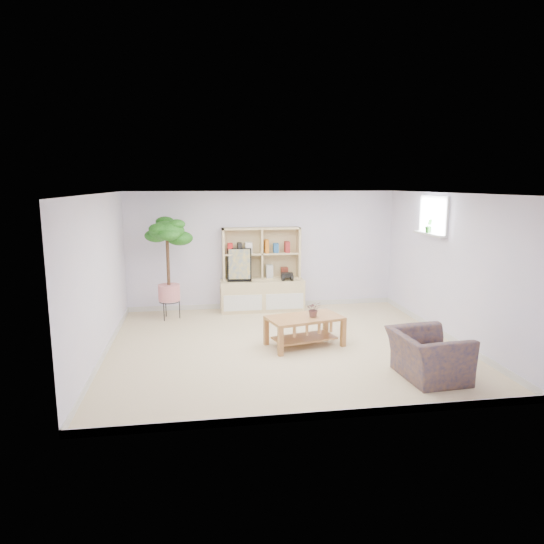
{
  "coord_description": "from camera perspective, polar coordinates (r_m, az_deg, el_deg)",
  "views": [
    {
      "loc": [
        -1.32,
        -7.28,
        2.54
      ],
      "look_at": [
        -0.14,
        0.36,
        1.13
      ],
      "focal_mm": 32.0,
      "sensor_mm": 36.0,
      "label": 1
    }
  ],
  "objects": [
    {
      "name": "floor",
      "position": [
        7.82,
        1.43,
        -8.64
      ],
      "size": [
        5.5,
        5.0,
        0.01
      ],
      "primitive_type": "cube",
      "color": "beige",
      "rests_on": "ground"
    },
    {
      "name": "toy_truck",
      "position": [
        9.74,
        1.8,
        -0.47
      ],
      "size": [
        0.34,
        0.25,
        0.17
      ],
      "primitive_type": null,
      "rotation": [
        0.0,
        0.0,
        -0.07
      ],
      "color": "black",
      "rests_on": "storage_unit"
    },
    {
      "name": "storage_unit",
      "position": [
        9.75,
        -1.18,
        0.28
      ],
      "size": [
        1.68,
        0.57,
        1.68
      ],
      "primitive_type": null,
      "color": "beige",
      "rests_on": "floor"
    },
    {
      "name": "coffee_table",
      "position": [
        7.76,
        3.84,
        -6.96
      ],
      "size": [
        1.28,
        0.9,
        0.47
      ],
      "primitive_type": null,
      "rotation": [
        0.0,
        0.0,
        0.25
      ],
      "color": "#A06E2C",
      "rests_on": "floor"
    },
    {
      "name": "walls",
      "position": [
        7.52,
        1.47,
        0.05
      ],
      "size": [
        5.51,
        5.01,
        2.4
      ],
      "color": "white",
      "rests_on": "floor"
    },
    {
      "name": "ceiling",
      "position": [
        7.4,
        1.52,
        9.23
      ],
      "size": [
        5.5,
        5.0,
        0.01
      ],
      "primitive_type": "cube",
      "color": "white",
      "rests_on": "walls"
    },
    {
      "name": "floor_tree",
      "position": [
        9.3,
        -12.11,
        0.38
      ],
      "size": [
        0.75,
        0.75,
        1.94
      ],
      "primitive_type": null,
      "rotation": [
        0.0,
        0.0,
        -0.05
      ],
      "color": "#114512",
      "rests_on": "floor"
    },
    {
      "name": "sill_plant",
      "position": [
        8.89,
        17.98,
        5.19
      ],
      "size": [
        0.16,
        0.15,
        0.24
      ],
      "primitive_type": "imported",
      "rotation": [
        0.0,
        0.0,
        -0.34
      ],
      "color": "#114512",
      "rests_on": "window_sill"
    },
    {
      "name": "window",
      "position": [
        8.87,
        18.51,
        6.3
      ],
      "size": [
        0.1,
        0.98,
        0.68
      ],
      "primitive_type": null,
      "color": "silver",
      "rests_on": "walls"
    },
    {
      "name": "window_sill",
      "position": [
        8.87,
        18.05,
        4.25
      ],
      "size": [
        0.14,
        1.0,
        0.04
      ],
      "primitive_type": "cube",
      "color": "silver",
      "rests_on": "walls"
    },
    {
      "name": "armchair",
      "position": [
        6.8,
        17.9,
        -8.95
      ],
      "size": [
        0.9,
        1.02,
        0.71
      ],
      "primitive_type": "imported",
      "rotation": [
        0.0,
        0.0,
        1.64
      ],
      "color": "#20284F",
      "rests_on": "floor"
    },
    {
      "name": "poster",
      "position": [
        9.61,
        -3.86,
        0.84
      ],
      "size": [
        0.49,
        0.16,
        0.66
      ],
      "primitive_type": null,
      "rotation": [
        0.0,
        0.0,
        -0.11
      ],
      "color": "yellow",
      "rests_on": "storage_unit"
    },
    {
      "name": "baseboard",
      "position": [
        7.8,
        1.43,
        -8.29
      ],
      "size": [
        5.5,
        5.0,
        0.1
      ],
      "primitive_type": null,
      "color": "silver",
      "rests_on": "floor"
    },
    {
      "name": "table_plant",
      "position": [
        7.67,
        4.94,
        -4.37
      ],
      "size": [
        0.24,
        0.21,
        0.25
      ],
      "primitive_type": "imported",
      "rotation": [
        0.0,
        0.0,
        -0.08
      ],
      "color": "#1C6926",
      "rests_on": "coffee_table"
    }
  ]
}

